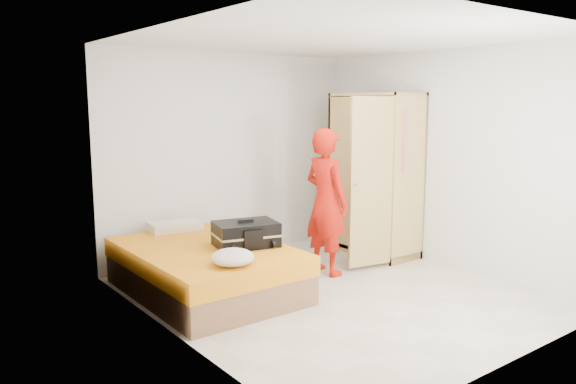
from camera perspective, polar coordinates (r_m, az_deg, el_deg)
room at (r=5.70m, az=4.85°, el=2.21°), size 4.00×4.02×2.60m
bed at (r=5.99m, az=-8.33°, el=-7.78°), size 1.42×2.02×0.50m
wardrobe at (r=7.36m, az=8.72°, el=1.33°), size 1.16×1.20×2.10m
person at (r=6.48m, az=3.89°, el=-1.00°), size 0.44×0.64×1.69m
suitcase at (r=5.87m, az=-4.30°, el=-4.28°), size 0.74×0.61×0.28m
round_cushion at (r=5.21m, az=-5.65°, el=-6.61°), size 0.40×0.40×0.15m
pillow at (r=6.68m, az=-11.36°, el=-3.41°), size 0.62×0.36×0.11m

